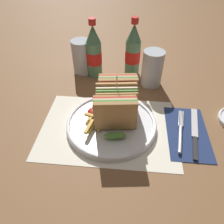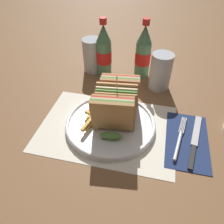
% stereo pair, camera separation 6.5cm
% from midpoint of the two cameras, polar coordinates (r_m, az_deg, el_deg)
% --- Properties ---
extents(ground_plane, '(4.00, 4.00, 0.00)m').
position_cam_midpoint_polar(ground_plane, '(0.68, -3.80, -2.48)').
color(ground_plane, brown).
extents(placemat, '(0.40, 0.28, 0.00)m').
position_cam_midpoint_polar(placemat, '(0.65, -3.70, -4.32)').
color(placemat, silver).
rests_on(placemat, ground_plane).
extents(plate_main, '(0.27, 0.27, 0.02)m').
position_cam_midpoint_polar(plate_main, '(0.65, -3.00, -3.24)').
color(plate_main, white).
rests_on(plate_main, ground_plane).
extents(club_sandwich, '(0.12, 0.20, 0.15)m').
position_cam_midpoint_polar(club_sandwich, '(0.63, -1.80, 2.22)').
color(club_sandwich, tan).
rests_on(club_sandwich, plate_main).
extents(fries_pile, '(0.08, 0.12, 0.02)m').
position_cam_midpoint_polar(fries_pile, '(0.64, -6.75, -2.13)').
color(fries_pile, gold).
rests_on(fries_pile, plate_main).
extents(ketchup_blob, '(0.05, 0.04, 0.02)m').
position_cam_midpoint_polar(ketchup_blob, '(0.67, -7.05, -0.09)').
color(ketchup_blob, maroon).
rests_on(ketchup_blob, plate_main).
extents(napkin, '(0.12, 0.22, 0.00)m').
position_cam_midpoint_polar(napkin, '(0.67, 16.46, -5.20)').
color(napkin, navy).
rests_on(napkin, ground_plane).
extents(fork, '(0.04, 0.17, 0.01)m').
position_cam_midpoint_polar(fork, '(0.65, 14.72, -5.78)').
color(fork, silver).
rests_on(fork, napkin).
extents(knife, '(0.05, 0.21, 0.00)m').
position_cam_midpoint_polar(knife, '(0.67, 18.25, -5.20)').
color(knife, black).
rests_on(knife, napkin).
extents(coke_bottle_near, '(0.06, 0.06, 0.22)m').
position_cam_midpoint_polar(coke_bottle_near, '(0.85, -7.00, 15.05)').
color(coke_bottle_near, '#4C7F5B').
rests_on(coke_bottle_near, ground_plane).
extents(coke_bottle_far, '(0.06, 0.06, 0.22)m').
position_cam_midpoint_polar(coke_bottle_far, '(0.85, 3.24, 15.48)').
color(coke_bottle_far, '#4C7F5B').
rests_on(coke_bottle_far, ground_plane).
extents(glass_near, '(0.08, 0.08, 0.13)m').
position_cam_midpoint_polar(glass_near, '(0.81, 8.22, 11.13)').
color(glass_near, silver).
rests_on(glass_near, ground_plane).
extents(glass_far, '(0.08, 0.08, 0.13)m').
position_cam_midpoint_polar(glass_far, '(0.89, -9.92, 13.46)').
color(glass_far, silver).
rests_on(glass_far, ground_plane).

